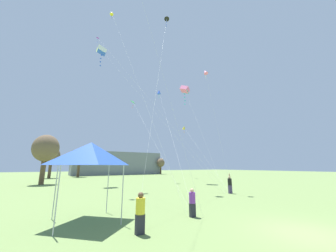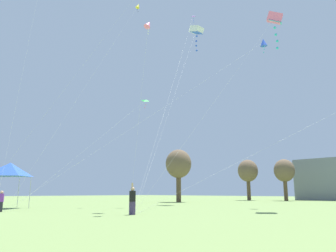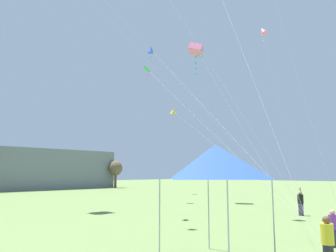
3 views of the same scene
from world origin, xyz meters
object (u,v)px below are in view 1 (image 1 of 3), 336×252
(kite_white_box_4, at_px, (101,51))
(person_black_shirt, at_px, (230,184))
(kite_pink_box_0, at_px, (185,90))
(kite_yellow_diamond_1, at_px, (112,14))
(kite_green_delta_2, at_px, (133,103))
(kite_black_diamond_8, at_px, (167,18))
(person_yellow_shirt, at_px, (140,211))
(kite_purple_delta_3, at_px, (101,42))
(kite_pink_diamond_5, at_px, (205,72))
(festival_tent, at_px, (91,154))
(person_purple_shirt, at_px, (192,201))
(kite_yellow_diamond_6, at_px, (184,128))
(kite_blue_diamond_9, at_px, (159,92))

(kite_white_box_4, bearing_deg, person_black_shirt, -60.88)
(kite_pink_box_0, xyz_separation_m, kite_yellow_diamond_1, (-15.43, -4.00, 6.34))
(kite_green_delta_2, distance_m, kite_black_diamond_8, 14.55)
(person_yellow_shirt, xyz_separation_m, kite_yellow_diamond_1, (1.55, 14.93, 22.56))
(kite_purple_delta_3, relative_size, kite_pink_diamond_5, 1.79)
(festival_tent, xyz_separation_m, person_purple_shirt, (5.29, -2.15, -2.63))
(festival_tent, relative_size, person_black_shirt, 2.02)
(person_purple_shirt, xyz_separation_m, kite_purple_delta_3, (-1.62, 23.45, 24.40))
(festival_tent, distance_m, kite_green_delta_2, 14.21)
(festival_tent, bearing_deg, person_yellow_shirt, -61.86)
(kite_purple_delta_3, bearing_deg, kite_pink_diamond_5, -58.95)
(person_black_shirt, relative_size, kite_pink_box_0, 0.11)
(person_black_shirt, relative_size, kite_yellow_diamond_6, 0.08)
(person_purple_shirt, xyz_separation_m, kite_yellow_diamond_1, (-2.07, 13.97, 22.64))
(person_black_shirt, height_order, kite_pink_box_0, kite_pink_box_0)
(kite_white_box_4, xyz_separation_m, kite_yellow_diamond_6, (22.51, 5.04, -11.25))
(kite_pink_box_0, height_order, kite_yellow_diamond_1, kite_yellow_diamond_1)
(festival_tent, bearing_deg, kite_yellow_diamond_1, 74.78)
(person_yellow_shirt, height_order, kite_pink_diamond_5, kite_pink_diamond_5)
(person_purple_shirt, bearing_deg, kite_purple_delta_3, 154.23)
(festival_tent, height_order, kite_pink_box_0, kite_pink_box_0)
(kite_pink_diamond_5, relative_size, kite_blue_diamond_9, 0.66)
(kite_yellow_diamond_6, bearing_deg, kite_blue_diamond_9, -148.21)
(person_purple_shirt, relative_size, kite_yellow_diamond_6, 0.06)
(person_yellow_shirt, height_order, kite_purple_delta_3, kite_purple_delta_3)
(kite_purple_delta_3, distance_m, kite_black_diamond_8, 13.80)
(person_black_shirt, xyz_separation_m, kite_green_delta_2, (-8.13, 7.55, 9.67))
(person_black_shirt, bearing_deg, kite_pink_diamond_5, -95.52)
(kite_pink_box_0, bearing_deg, person_black_shirt, -107.91)
(kite_green_delta_2, xyz_separation_m, kite_yellow_diamond_6, (20.16, 16.29, 1.78))
(kite_pink_box_0, bearing_deg, kite_purple_delta_3, 159.90)
(person_yellow_shirt, distance_m, kite_pink_diamond_5, 19.65)
(person_black_shirt, xyz_separation_m, kite_blue_diamond_9, (0.69, 16.82, 16.29))
(kite_yellow_diamond_1, xyz_separation_m, kite_white_box_4, (0.79, 9.92, 0.22))
(kite_black_diamond_8, bearing_deg, person_yellow_shirt, -125.60)
(kite_white_box_4, bearing_deg, kite_yellow_diamond_1, -94.57)
(kite_blue_diamond_9, bearing_deg, kite_black_diamond_8, -113.71)
(kite_pink_box_0, height_order, kite_blue_diamond_9, kite_pink_box_0)
(kite_yellow_diamond_1, relative_size, kite_blue_diamond_9, 1.07)
(kite_purple_delta_3, relative_size, kite_blue_diamond_9, 1.19)
(kite_yellow_diamond_1, distance_m, kite_yellow_diamond_6, 29.80)
(kite_pink_box_0, bearing_deg, kite_blue_diamond_9, 131.51)
(person_purple_shirt, bearing_deg, festival_tent, -141.89)
(kite_yellow_diamond_6, distance_m, kite_black_diamond_8, 26.46)
(kite_pink_diamond_5, bearing_deg, kite_blue_diamond_9, 83.91)
(person_yellow_shirt, distance_m, person_purple_shirt, 3.75)
(person_black_shirt, height_order, kite_purple_delta_3, kite_purple_delta_3)
(person_black_shirt, xyz_separation_m, kite_pink_box_0, (4.17, 12.89, 16.14))
(kite_purple_delta_3, xyz_separation_m, kite_black_diamond_8, (6.96, -11.89, -0.71))
(person_yellow_shirt, height_order, kite_yellow_diamond_6, kite_yellow_diamond_6)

